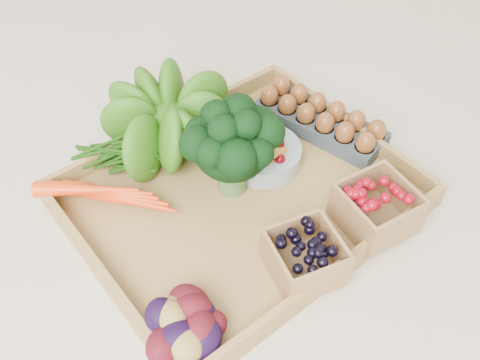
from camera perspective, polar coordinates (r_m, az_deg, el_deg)
ground at (r=0.95m, az=0.00°, el=-2.44°), size 4.00×4.00×0.00m
tray at (r=0.94m, az=0.00°, el=-2.15°), size 0.55×0.45×0.01m
carrots at (r=0.94m, az=-13.58°, el=-1.59°), size 0.19×0.13×0.04m
lettuce at (r=0.98m, az=-7.86°, el=6.94°), size 0.16×0.16×0.16m
broccoli at (r=0.91m, az=-0.85°, el=2.04°), size 0.17×0.17×0.13m
cherry_bowl at (r=0.99m, az=2.57°, el=2.72°), size 0.14×0.14×0.04m
egg_carton at (r=1.06m, az=8.50°, el=6.00°), size 0.15×0.27×0.03m
potatoes at (r=0.76m, az=-5.82°, el=-14.82°), size 0.15×0.15×0.08m
punnet_blackberry at (r=0.83m, az=6.94°, el=-8.14°), size 0.13×0.13×0.07m
punnet_raspberry at (r=0.90m, az=14.35°, el=-2.91°), size 0.13×0.13×0.08m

